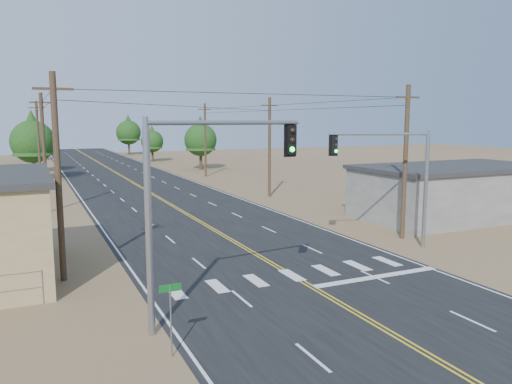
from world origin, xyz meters
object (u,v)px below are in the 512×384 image
signal_mast_left (197,186)px  street_sign (171,309)px  building_right (453,193)px  signal_mast_right (398,169)px

signal_mast_left → street_sign: size_ratio=3.16×
signal_mast_left → building_right: bearing=18.3°
building_right → signal_mast_left: (-25.13, -11.78, 3.34)m
building_right → signal_mast_right: 12.52m
signal_mast_right → street_sign: 18.33m
signal_mast_left → street_sign: 4.59m
signal_mast_left → signal_mast_right: signal_mast_left is taller
signal_mast_left → street_sign: bearing=-133.7°
street_sign → signal_mast_right: bearing=26.2°
signal_mast_left → street_sign: (-1.67, -2.22, -3.66)m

